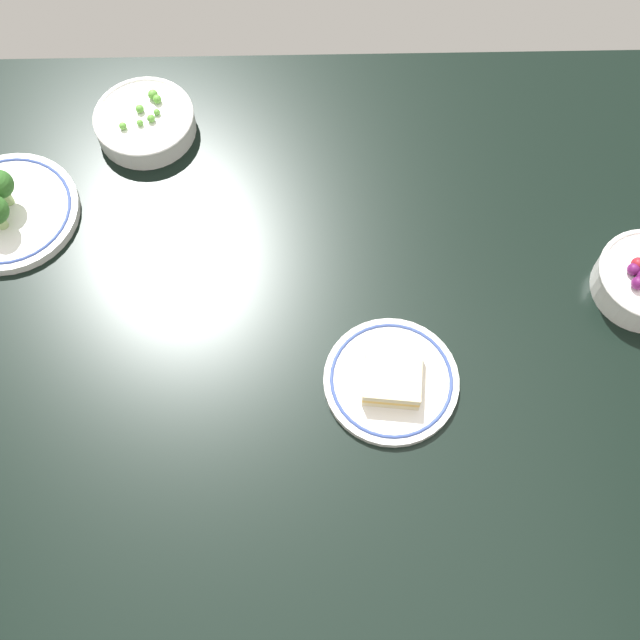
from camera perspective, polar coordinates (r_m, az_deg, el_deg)
dining_table at (r=113.15cm, az=-0.00°, el=-0.88°), size 156.00×101.15×4.00cm
bowl_peas at (r=131.18cm, az=-12.45°, el=13.73°), size 15.73×15.73×5.10cm
plate_sandwich at (r=107.25cm, az=5.16°, el=-4.24°), size 18.34×18.34×4.31cm
plate_broccoli at (r=127.72cm, az=-21.59°, el=7.39°), size 20.95×20.95×8.07cm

